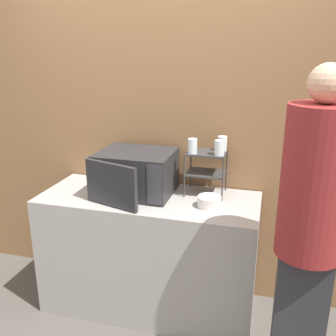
% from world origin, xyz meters
% --- Properties ---
extents(ground_plane, '(12.00, 12.00, 0.00)m').
position_xyz_m(ground_plane, '(0.00, 0.00, 0.00)').
color(ground_plane, '#4C4742').
extents(wall_back, '(8.00, 0.06, 2.60)m').
position_xyz_m(wall_back, '(0.00, 0.67, 1.30)').
color(wall_back, olive).
rests_on(wall_back, ground_plane).
extents(counter, '(1.54, 0.63, 0.89)m').
position_xyz_m(counter, '(0.00, 0.31, 0.45)').
color(counter, '#9E9993').
rests_on(counter, ground_plane).
extents(microwave, '(0.53, 0.58, 0.31)m').
position_xyz_m(microwave, '(-0.11, 0.36, 1.04)').
color(microwave, '#262628').
rests_on(microwave, counter).
extents(dish_rack, '(0.28, 0.22, 0.31)m').
position_xyz_m(dish_rack, '(0.37, 0.48, 1.12)').
color(dish_rack, '#333333').
rests_on(dish_rack, counter).
extents(glass_front_left, '(0.07, 0.07, 0.10)m').
position_xyz_m(glass_front_left, '(0.29, 0.42, 1.25)').
color(glass_front_left, silver).
rests_on(glass_front_left, dish_rack).
extents(glass_back_right, '(0.07, 0.07, 0.10)m').
position_xyz_m(glass_back_right, '(0.47, 0.55, 1.25)').
color(glass_back_right, silver).
rests_on(glass_back_right, dish_rack).
extents(glass_front_right, '(0.07, 0.07, 0.10)m').
position_xyz_m(glass_front_right, '(0.47, 0.42, 1.25)').
color(glass_front_right, silver).
rests_on(glass_front_right, dish_rack).
extents(bowl, '(0.16, 0.16, 0.07)m').
position_xyz_m(bowl, '(0.44, 0.25, 0.93)').
color(bowl, silver).
rests_on(bowl, counter).
extents(person, '(0.34, 0.34, 1.83)m').
position_xyz_m(person, '(1.02, -0.17, 1.04)').
color(person, '#2D2D33').
rests_on(person, ground_plane).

